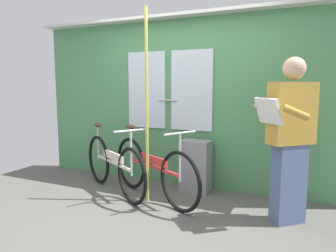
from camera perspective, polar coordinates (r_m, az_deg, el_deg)
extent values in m
cube|color=#56544F|center=(3.67, -4.91, -15.82)|extent=(5.61, 4.04, 0.04)
cube|color=#4C8C56|center=(4.48, 2.68, 4.05)|extent=(4.61, 0.08, 2.33)
cube|color=silver|center=(4.66, -3.86, 6.46)|extent=(0.60, 0.02, 1.10)
cube|color=silver|center=(4.37, 4.28, 6.39)|extent=(0.60, 0.02, 1.10)
cylinder|color=#B2B2B7|center=(4.49, -0.03, 4.66)|extent=(0.28, 0.02, 0.02)
cube|color=silver|center=(4.47, 2.26, 19.28)|extent=(4.61, 0.28, 0.04)
torus|color=black|center=(3.84, -6.59, -8.93)|extent=(0.62, 0.39, 0.70)
torus|color=black|center=(4.74, -12.42, -5.91)|extent=(0.62, 0.39, 0.70)
cube|color=beige|center=(4.27, -9.84, -6.49)|extent=(0.85, 0.52, 0.03)
cube|color=beige|center=(4.25, -9.86, -5.35)|extent=(0.50, 0.31, 0.10)
cylinder|color=#B7B7BC|center=(4.68, -12.51, -2.89)|extent=(0.02, 0.02, 0.51)
ellipsoid|color=brown|center=(4.65, -12.60, 0.18)|extent=(0.22, 0.18, 0.06)
cylinder|color=#B7B7BC|center=(3.77, -6.65, -4.95)|extent=(0.02, 0.02, 0.55)
cylinder|color=#B7B7BC|center=(3.73, -6.71, -0.84)|extent=(0.25, 0.39, 0.02)
torus|color=black|center=(3.60, 2.13, -9.97)|extent=(0.64, 0.37, 0.70)
torus|color=black|center=(4.44, -6.75, -6.63)|extent=(0.64, 0.37, 0.70)
cube|color=red|center=(3.99, -2.80, -7.32)|extent=(0.91, 0.50, 0.03)
cube|color=red|center=(3.97, -2.81, -6.09)|extent=(0.53, 0.30, 0.10)
cylinder|color=#B7B7BC|center=(4.39, -6.80, -3.41)|extent=(0.02, 0.02, 0.51)
ellipsoid|color=brown|center=(4.35, -6.85, -0.11)|extent=(0.22, 0.17, 0.06)
cylinder|color=#B7B7BC|center=(3.53, 2.16, -5.71)|extent=(0.02, 0.02, 0.55)
cylinder|color=#B7B7BC|center=(3.48, 2.18, -1.30)|extent=(0.23, 0.40, 0.02)
cube|color=slate|center=(3.54, 20.87, -9.66)|extent=(0.36, 0.35, 0.83)
cube|color=#B78C33|center=(3.41, 21.44, 2.15)|extent=(0.48, 0.46, 0.62)
sphere|color=tan|center=(3.40, 21.81, 9.64)|extent=(0.23, 0.23, 0.23)
cube|color=silver|center=(3.23, 17.63, 2.62)|extent=(0.31, 0.32, 0.26)
cylinder|color=#B78C33|center=(3.15, 21.93, 2.31)|extent=(0.27, 0.26, 0.17)
cylinder|color=#B78C33|center=(3.49, 17.49, 2.95)|extent=(0.27, 0.26, 0.17)
cube|color=gray|center=(4.31, 4.99, -7.14)|extent=(0.39, 0.28, 0.69)
cylinder|color=#C6C14C|center=(3.78, -3.84, 3.40)|extent=(0.04, 0.04, 2.33)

